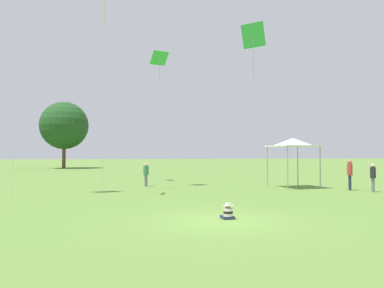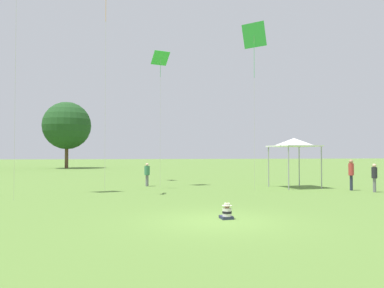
% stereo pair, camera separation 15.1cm
% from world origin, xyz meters
% --- Properties ---
extents(ground_plane, '(300.00, 300.00, 0.00)m').
position_xyz_m(ground_plane, '(0.00, 0.00, 0.00)').
color(ground_plane, '#567A33').
extents(seated_toddler, '(0.40, 0.50, 0.55)m').
position_xyz_m(seated_toddler, '(0.41, 0.31, 0.23)').
color(seated_toddler, '#282D47').
rests_on(seated_toddler, ground).
extents(person_standing_0, '(0.43, 0.43, 1.86)m').
position_xyz_m(person_standing_0, '(10.60, 8.40, 1.14)').
color(person_standing_0, '#282D42').
rests_on(person_standing_0, ground).
extents(person_standing_1, '(0.44, 0.44, 1.64)m').
position_xyz_m(person_standing_1, '(11.26, 7.18, 0.99)').
color(person_standing_1, slate).
rests_on(person_standing_1, ground).
extents(person_standing_3, '(0.52, 0.52, 1.57)m').
position_xyz_m(person_standing_3, '(-1.28, 13.68, 0.93)').
color(person_standing_3, slate).
rests_on(person_standing_3, ground).
extents(canopy_tent, '(2.99, 2.99, 3.23)m').
position_xyz_m(canopy_tent, '(8.07, 10.77, 2.93)').
color(canopy_tent, white).
rests_on(canopy_tent, ground).
extents(kite_1, '(1.37, 1.36, 10.07)m').
position_xyz_m(kite_1, '(4.82, 9.36, 9.23)').
color(kite_1, green).
rests_on(kite_1, ground).
extents(kite_5, '(1.30, 1.10, 9.17)m').
position_xyz_m(kite_5, '(-0.40, 13.51, 8.59)').
color(kite_5, green).
rests_on(kite_5, ground).
extents(distant_tree_0, '(7.30, 7.30, 10.23)m').
position_xyz_m(distant_tree_0, '(-11.06, 48.26, 6.56)').
color(distant_tree_0, brown).
rests_on(distant_tree_0, ground).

